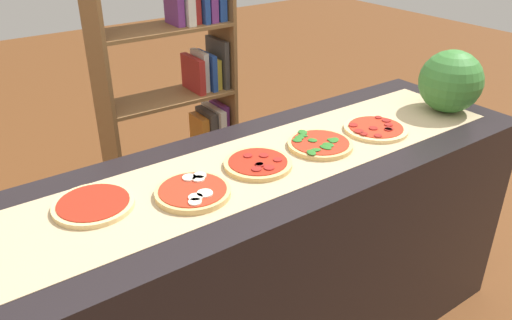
{
  "coord_description": "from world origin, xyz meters",
  "views": [
    {
      "loc": [
        -0.88,
        -1.23,
        1.7
      ],
      "look_at": [
        0.0,
        0.0,
        0.9
      ],
      "focal_mm": 35.99,
      "sensor_mm": 36.0,
      "label": 1
    }
  ],
  "objects": [
    {
      "name": "pizza_pepperoni_2",
      "position": [
        0.0,
        -0.01,
        0.89
      ],
      "size": [
        0.23,
        0.23,
        0.02
      ],
      "color": "#DBB26B",
      "rests_on": "parchment_paper"
    },
    {
      "name": "pizza_mozzarella_1",
      "position": [
        -0.27,
        -0.05,
        0.9
      ],
      "size": [
        0.23,
        0.23,
        0.03
      ],
      "color": "#DBB26B",
      "rests_on": "parchment_paper"
    },
    {
      "name": "pizza_plain_0",
      "position": [
        -0.53,
        0.06,
        0.89
      ],
      "size": [
        0.23,
        0.23,
        0.02
      ],
      "color": "#E5C17F",
      "rests_on": "parchment_paper"
    },
    {
      "name": "pizza_spinach_3",
      "position": [
        0.27,
        -0.02,
        0.9
      ],
      "size": [
        0.23,
        0.24,
        0.02
      ],
      "color": "#DBB26B",
      "rests_on": "parchment_paper"
    },
    {
      "name": "counter",
      "position": [
        0.0,
        0.0,
        0.44
      ],
      "size": [
        2.19,
        0.65,
        0.88
      ],
      "primitive_type": "cube",
      "color": "black",
      "rests_on": "ground_plane"
    },
    {
      "name": "parchment_paper",
      "position": [
        0.0,
        0.0,
        0.88
      ],
      "size": [
        1.99,
        0.41,
        0.0
      ],
      "primitive_type": "cube",
      "color": "tan",
      "rests_on": "counter"
    },
    {
      "name": "watermelon",
      "position": [
        0.92,
        -0.07,
        1.01
      ],
      "size": [
        0.26,
        0.26,
        0.26
      ],
      "primitive_type": "sphere",
      "color": "#387A33",
      "rests_on": "counter"
    },
    {
      "name": "pizza_pepperoni_4",
      "position": [
        0.53,
        -0.04,
        0.89
      ],
      "size": [
        0.24,
        0.24,
        0.02
      ],
      "color": "#E5C17F",
      "rests_on": "parchment_paper"
    },
    {
      "name": "bookshelf",
      "position": [
        0.32,
        1.1,
        0.75
      ],
      "size": [
        0.71,
        0.27,
        1.47
      ],
      "color": "brown",
      "rests_on": "ground_plane"
    }
  ]
}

